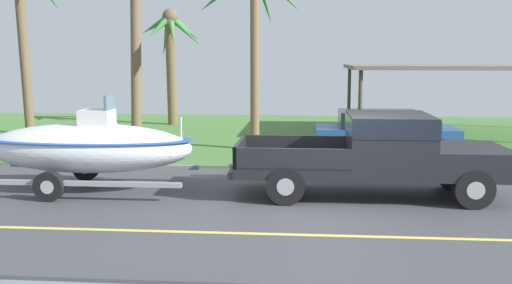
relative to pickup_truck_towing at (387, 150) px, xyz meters
name	(u,v)px	position (x,y,z in m)	size (l,w,h in m)	color
ground	(323,145)	(-1.14, 7.25, -1.03)	(36.00, 22.00, 0.11)	#424247
pickup_truck_towing	(387,150)	(0.00, 0.00, 0.00)	(6.00, 2.09, 1.81)	black
boat_on_trailer	(87,147)	(-6.72, 0.00, -0.02)	(5.97, 2.30, 2.19)	gray
parked_sedan_far	(383,134)	(0.66, 5.42, -0.35)	(4.31, 1.85, 1.38)	#234C89
carport_awning	(453,68)	(3.81, 9.88, 1.59)	(7.89, 5.46, 2.73)	#4C4238
palm_tree_near_right	(171,43)	(-7.64, 12.44, 2.62)	(2.80, 2.61, 5.11)	brown
palm_tree_mid	(251,4)	(-3.50, 5.81, 3.66)	(3.34, 2.72, 6.07)	brown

